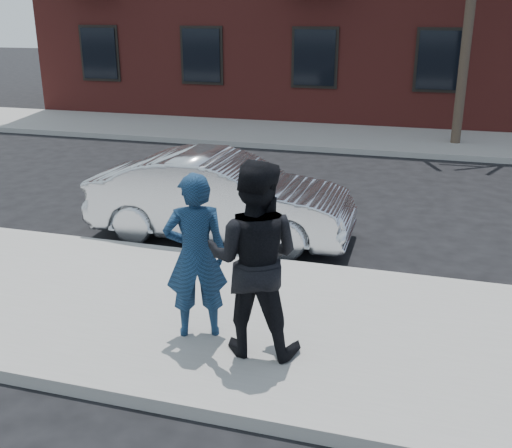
% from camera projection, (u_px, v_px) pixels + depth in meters
% --- Properties ---
extents(ground, '(100.00, 100.00, 0.00)m').
position_uv_depth(ground, '(112.00, 300.00, 7.84)').
color(ground, black).
rests_on(ground, ground).
extents(near_sidewalk, '(50.00, 3.50, 0.15)m').
position_uv_depth(near_sidewalk, '(102.00, 303.00, 7.59)').
color(near_sidewalk, gray).
rests_on(near_sidewalk, ground).
extents(near_curb, '(50.00, 0.10, 0.15)m').
position_uv_depth(near_curb, '(162.00, 251.00, 9.22)').
color(near_curb, '#999691').
rests_on(near_curb, ground).
extents(far_sidewalk, '(50.00, 3.50, 0.15)m').
position_uv_depth(far_sidewalk, '(298.00, 135.00, 18.00)').
color(far_sidewalk, gray).
rests_on(far_sidewalk, ground).
extents(far_curb, '(50.00, 0.10, 0.15)m').
position_uv_depth(far_curb, '(284.00, 147.00, 16.37)').
color(far_curb, '#999691').
rests_on(far_curb, ground).
extents(silver_sedan, '(4.31, 1.57, 1.41)m').
position_uv_depth(silver_sedan, '(221.00, 197.00, 9.75)').
color(silver_sedan, '#B7BABF').
rests_on(silver_sedan, ground).
extents(man_hoodie, '(0.80, 0.67, 1.86)m').
position_uv_depth(man_hoodie, '(196.00, 256.00, 6.43)').
color(man_hoodie, navy).
rests_on(man_hoodie, near_sidewalk).
extents(man_peacoat, '(1.05, 0.85, 2.08)m').
position_uv_depth(man_peacoat, '(254.00, 259.00, 6.08)').
color(man_peacoat, black).
rests_on(man_peacoat, near_sidewalk).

